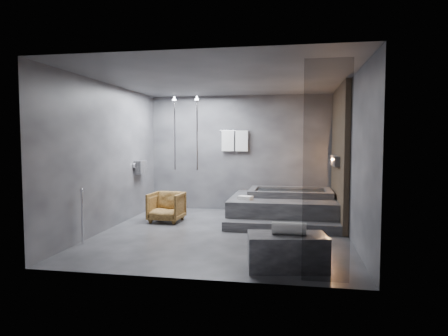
# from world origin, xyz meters

# --- Properties ---
(room) EXTENTS (5.00, 5.04, 2.82)m
(room) POSITION_xyz_m (0.40, 0.24, 1.73)
(room) COLOR #2A2A2D
(room) RESTS_ON ground
(tub_deck) EXTENTS (2.20, 2.00, 0.50)m
(tub_deck) POSITION_xyz_m (1.05, 1.45, 0.25)
(tub_deck) COLOR #2F2F32
(tub_deck) RESTS_ON ground
(tub_step) EXTENTS (2.20, 0.36, 0.18)m
(tub_step) POSITION_xyz_m (1.05, 0.27, 0.09)
(tub_step) COLOR #2F2F32
(tub_step) RESTS_ON ground
(concrete_bench) EXTENTS (1.11, 0.72, 0.47)m
(concrete_bench) POSITION_xyz_m (1.20, -1.89, 0.23)
(concrete_bench) COLOR #343437
(concrete_bench) RESTS_ON ground
(driftwood_chair) EXTENTS (0.70, 0.72, 0.62)m
(driftwood_chair) POSITION_xyz_m (-1.37, 0.81, 0.31)
(driftwood_chair) COLOR #472E11
(driftwood_chair) RESTS_ON ground
(rolled_towel) EXTENTS (0.46, 0.18, 0.16)m
(rolled_towel) POSITION_xyz_m (1.22, -1.89, 0.55)
(rolled_towel) COLOR white
(rolled_towel) RESTS_ON concrete_bench
(deck_towel) EXTENTS (0.33, 0.28, 0.07)m
(deck_towel) POSITION_xyz_m (0.30, 0.89, 0.54)
(deck_towel) COLOR white
(deck_towel) RESTS_ON tub_deck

